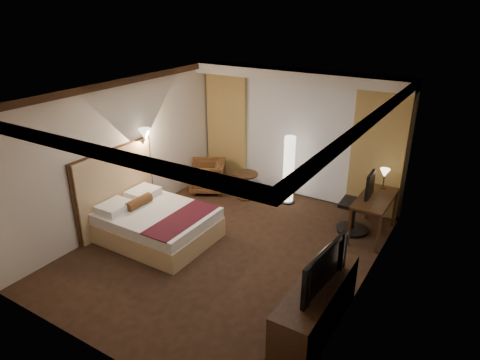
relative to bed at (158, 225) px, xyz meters
The scene contains 21 objects.
floor 1.32m from the bed, 15.40° to the left, with size 4.50×5.50×0.01m, color black.
ceiling 2.75m from the bed, 15.40° to the left, with size 4.50×5.50×0.01m, color white.
back_wall 3.51m from the bed, 68.02° to the left, with size 4.50×0.02×2.70m, color beige.
left_wall 1.51m from the bed, 161.03° to the left, with size 0.02×5.50×2.70m, color beige.
right_wall 3.68m from the bed, ahead, with size 0.02×5.50×2.70m, color beige.
crown_molding 2.70m from the bed, 15.40° to the left, with size 4.50×5.50×0.12m, color black, non-canonical shape.
soffit 3.88m from the bed, 66.29° to the left, with size 4.50×0.50×0.20m, color white.
curtain_sheer 3.41m from the bed, 67.49° to the left, with size 2.48×0.04×2.45m, color silver.
curtain_left_drape 3.14m from the bed, 98.68° to the left, with size 1.00×0.14×2.45m, color tan.
curtain_right_drape 4.29m from the bed, 45.05° to the left, with size 1.00×0.14×2.45m, color tan.
wall_sconce 1.75m from the bed, 138.87° to the left, with size 0.24×0.24×0.24m, color white, non-canonical shape.
bed is the anchor object (origin of this frame).
headboard 1.06m from the bed, behind, with size 0.12×1.77×1.50m, color tan, non-canonical shape.
armchair 2.20m from the bed, 102.10° to the left, with size 0.74×0.70×0.76m, color #4F2E17.
side_table 2.31m from the bed, 78.67° to the left, with size 0.52×0.52×0.57m, color black, non-canonical shape.
floor_lamp 2.91m from the bed, 62.97° to the left, with size 0.31×0.31×1.46m, color white, non-canonical shape.
desk 3.85m from the bed, 33.67° to the left, with size 0.55×1.23×0.75m, color black, non-canonical shape.
desk_lamp 4.17m from the bed, 39.06° to the left, with size 0.18×0.18×0.34m, color #FFD899, non-canonical shape.
office_chair 3.55m from the bed, 36.02° to the left, with size 0.58×0.58×1.21m, color black, non-canonical shape.
dresser 3.32m from the bed, 11.42° to the right, with size 0.50×1.78×0.69m, color black, non-canonical shape.
television 3.37m from the bed, 11.52° to the right, with size 1.11×0.64×0.15m, color black.
Camera 1 is at (3.47, -5.25, 3.98)m, focal length 32.00 mm.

